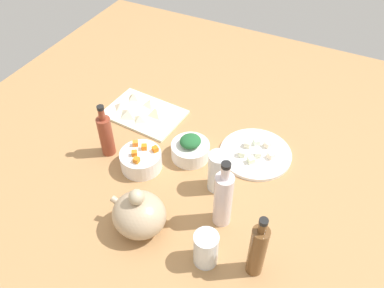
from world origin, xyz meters
TOP-DOWN VIEW (x-y plane):
  - tabletop at (0.00, 0.00)cm, footprint 190.00×190.00cm
  - cutting_board at (26.82, -11.34)cm, footprint 31.41×22.54cm
  - plate_tofu at (-20.55, -9.76)cm, footprint 25.60×25.60cm
  - bowl_greens at (-0.40, 1.25)cm, footprint 13.57×13.57cm
  - bowl_carrots at (12.98, 13.21)cm, footprint 14.22×14.22cm
  - teapot at (0.09, 34.70)cm, footprint 17.65×15.13cm
  - bottle_0 at (-35.25, 32.48)cm, footprint 4.69×4.69cm
  - bottle_1 at (27.22, 12.36)cm, footprint 4.82×4.82cm
  - bottle_2 at (-20.69, 21.33)cm, footprint 5.57×5.57cm
  - drinking_glass_0 at (-14.21, 9.82)cm, footprint 6.63×6.63cm
  - drinking_glass_1 at (-22.03, 35.85)cm, footprint 6.98×6.98cm
  - carrot_cube_0 at (14.24, 14.74)cm, footprint 2.48×2.48cm
  - carrot_cube_1 at (12.86, 10.70)cm, footprint 2.45×2.45cm
  - carrot_cube_2 at (11.96, 17.04)cm, footprint 1.81×1.81cm
  - carrot_cube_3 at (16.48, 10.52)cm, footprint 2.47×2.47cm
  - carrot_cube_4 at (9.00, 9.86)cm, footprint 2.46×2.46cm
  - chopped_greens_mound at (-0.40, 1.25)cm, footprint 9.96×10.11cm
  - tofu_cube_0 at (-16.79, -11.33)cm, footprint 2.20×2.20cm
  - tofu_cube_1 at (-21.83, -8.30)cm, footprint 2.85×2.85cm
  - tofu_cube_2 at (-20.62, -4.43)cm, footprint 3.11×3.11cm
  - tofu_cube_3 at (-26.17, -9.68)cm, footprint 3.01×3.01cm
  - tofu_cube_4 at (-19.28, -13.86)cm, footprint 3.10×3.10cm
  - tofu_cube_5 at (-16.57, -6.01)cm, footprint 2.80×2.80cm
  - tofu_cube_6 at (-23.23, -14.49)cm, footprint 2.94×2.94cm
  - dumpling_0 at (25.94, -6.67)cm, footprint 5.44×4.92cm
  - dumpling_1 at (31.48, -7.01)cm, footprint 7.64×7.54cm
  - dumpling_2 at (27.07, -16.77)cm, footprint 7.07×7.13cm
  - dumpling_3 at (35.40, -17.03)cm, footprint 4.37×4.82cm
  - dumpling_4 at (36.96, -10.03)cm, footprint 4.69×4.69cm
  - dumpling_5 at (21.84, -12.55)cm, footprint 7.65×7.65cm

SIDE VIEW (x-z plane):
  - tabletop at x=0.00cm, z-range 0.00..3.00cm
  - cutting_board at x=26.82cm, z-range 3.00..4.00cm
  - plate_tofu at x=-20.55cm, z-range 3.00..4.20cm
  - dumpling_4 at x=36.96cm, z-range 4.00..6.15cm
  - dumpling_2 at x=27.07cm, z-range 4.00..6.29cm
  - dumpling_0 at x=25.94cm, z-range 4.00..6.33cm
  - tofu_cube_0 at x=-16.79cm, z-range 4.20..6.40cm
  - tofu_cube_1 at x=-21.83cm, z-range 4.20..6.40cm
  - tofu_cube_2 at x=-20.62cm, z-range 4.20..6.40cm
  - tofu_cube_3 at x=-26.17cm, z-range 4.20..6.40cm
  - tofu_cube_4 at x=-19.28cm, z-range 4.20..6.40cm
  - tofu_cube_5 at x=-16.57cm, z-range 4.20..6.40cm
  - tofu_cube_6 at x=-23.23cm, z-range 4.20..6.40cm
  - dumpling_5 at x=21.84cm, z-range 4.00..6.75cm
  - dumpling_3 at x=35.40cm, z-range 4.00..6.86cm
  - dumpling_1 at x=31.48cm, z-range 4.00..6.88cm
  - bowl_greens at x=-0.40cm, z-range 3.00..8.74cm
  - bowl_carrots at x=12.98cm, z-range 3.00..9.43cm
  - drinking_glass_1 at x=-22.03cm, z-range 3.00..14.57cm
  - teapot at x=0.09cm, z-range 1.21..18.19cm
  - carrot_cube_0 at x=14.24cm, z-range 9.43..11.23cm
  - carrot_cube_1 at x=12.86cm, z-range 9.43..11.23cm
  - carrot_cube_2 at x=11.96cm, z-range 9.43..11.23cm
  - carrot_cube_3 at x=16.48cm, z-range 9.43..11.23cm
  - carrot_cube_4 at x=9.00cm, z-range 9.43..11.23cm
  - drinking_glass_0 at x=-14.21cm, z-range 3.00..17.84cm
  - chopped_greens_mound at x=-0.40cm, z-range 8.74..12.26cm
  - bottle_1 at x=27.22cm, z-range 0.99..22.06cm
  - bottle_0 at x=-35.25cm, z-range 1.23..24.61cm
  - bottle_2 at x=-20.69cm, z-range 0.90..26.21cm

